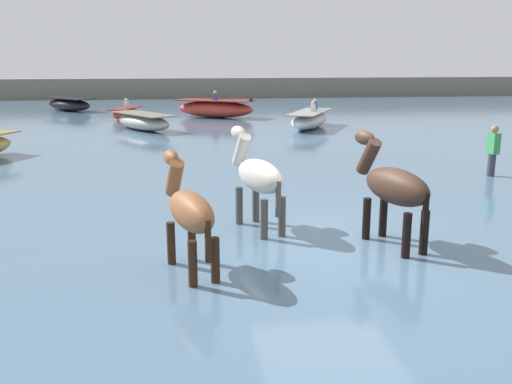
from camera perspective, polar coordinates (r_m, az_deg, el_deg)
name	(u,v)px	position (r m, az deg, el deg)	size (l,w,h in m)	color
ground_plane	(330,255)	(9.90, 7.51, -6.34)	(120.00, 120.00, 0.00)	gray
water_surface	(255,153)	(19.40, -0.14, 4.04)	(90.00, 90.00, 0.28)	slate
horse_lead_pinto	(258,178)	(10.08, 0.18, 1.44)	(0.95, 1.91, 2.08)	beige
horse_trailing_dark_bay	(393,189)	(9.45, 13.79, 0.34)	(0.93, 1.94, 2.11)	#382319
horse_flank_chestnut	(189,213)	(8.12, -6.80, -2.15)	(0.88, 1.81, 1.97)	brown
boat_far_offshore	(69,104)	(35.05, -18.51, 8.46)	(3.49, 3.54, 0.76)	black
boat_mid_outer	(143,122)	(24.89, -11.42, 7.03)	(3.09, 3.82, 0.72)	#B2AD9E
boat_distant_west	(215,109)	(29.64, -4.15, 8.46)	(4.43, 3.37, 1.39)	#BC382D
boat_far_inshore	(126,113)	(29.59, -13.11, 7.82)	(1.68, 2.73, 1.05)	#BC382D
boat_distant_east	(310,120)	(25.16, 5.49, 7.34)	(2.98, 4.22, 1.22)	silver
person_wading_close	(492,154)	(16.03, 22.95, 3.58)	(0.24, 0.34, 1.63)	#383842
far_shoreline	(212,89)	(45.19, -4.54, 10.40)	(80.00, 2.40, 1.78)	#706B5B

